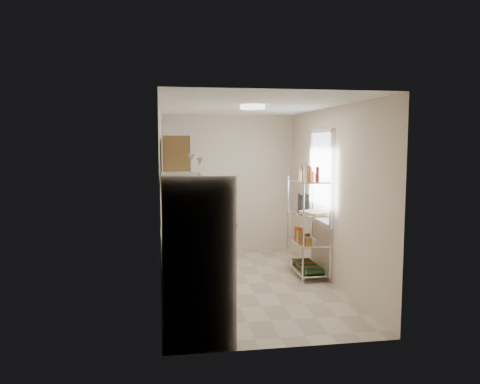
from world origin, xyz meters
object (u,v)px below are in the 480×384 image
at_px(refrigerator, 198,257).
at_px(espresso_machine, 303,201).
at_px(rice_cooker, 182,218).
at_px(frying_pan_large, 179,215).
at_px(cutting_board, 316,212).

relative_size(refrigerator, espresso_machine, 6.57).
distance_m(refrigerator, rice_cooker, 1.87).
relative_size(frying_pan_large, cutting_board, 0.65).
height_order(refrigerator, cutting_board, refrigerator).
distance_m(frying_pan_large, cutting_board, 2.16).
bearing_deg(frying_pan_large, refrigerator, -92.57).
bearing_deg(cutting_board, frying_pan_large, 161.30).
distance_m(refrigerator, espresso_machine, 3.10).
xyz_separation_m(refrigerator, cutting_board, (1.94, 1.95, 0.14)).
distance_m(refrigerator, cutting_board, 2.76).
relative_size(rice_cooker, frying_pan_large, 0.89).
xyz_separation_m(rice_cooker, cutting_board, (2.04, 0.09, 0.03)).
xyz_separation_m(refrigerator, frying_pan_large, (-0.11, 2.65, 0.04)).
bearing_deg(rice_cooker, refrigerator, -86.91).
height_order(rice_cooker, espresso_machine, espresso_machine).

